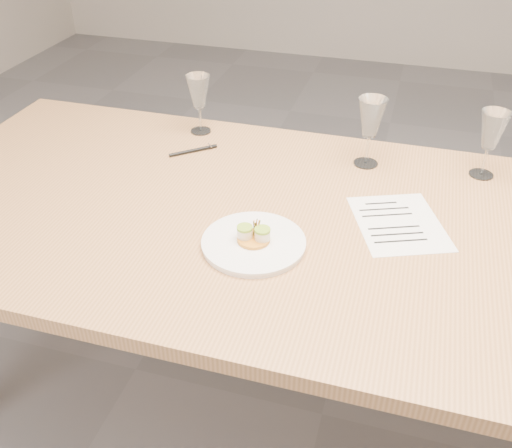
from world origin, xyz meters
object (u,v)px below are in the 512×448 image
(recipe_sheet, at_px, (398,223))
(wine_glass_0, at_px, (199,93))
(dining_table, at_px, (340,247))
(ballpoint_pen, at_px, (193,151))
(wine_glass_2, at_px, (492,132))
(dinner_plate, at_px, (254,242))
(wine_glass_1, at_px, (371,119))

(recipe_sheet, relative_size, wine_glass_0, 1.70)
(dining_table, distance_m, ballpoint_pen, 0.57)
(ballpoint_pen, relative_size, wine_glass_2, 0.63)
(dining_table, distance_m, recipe_sheet, 0.16)
(dinner_plate, height_order, recipe_sheet, dinner_plate)
(dinner_plate, distance_m, recipe_sheet, 0.38)
(wine_glass_1, bearing_deg, wine_glass_0, 172.87)
(ballpoint_pen, distance_m, wine_glass_2, 0.86)
(wine_glass_1, distance_m, wine_glass_2, 0.33)
(dinner_plate, bearing_deg, dining_table, 37.57)
(recipe_sheet, relative_size, wine_glass_2, 1.65)
(recipe_sheet, bearing_deg, wine_glass_2, 34.45)
(recipe_sheet, distance_m, ballpoint_pen, 0.67)
(wine_glass_0, distance_m, wine_glass_2, 0.87)
(ballpoint_pen, relative_size, wine_glass_1, 0.60)
(dining_table, relative_size, wine_glass_0, 12.66)
(recipe_sheet, height_order, wine_glass_1, wine_glass_1)
(recipe_sheet, bearing_deg, wine_glass_0, 129.59)
(recipe_sheet, xyz_separation_m, wine_glass_0, (-0.67, 0.36, 0.13))
(dinner_plate, relative_size, wine_glass_2, 1.28)
(dining_table, xyz_separation_m, wine_glass_1, (0.02, 0.34, 0.21))
(recipe_sheet, relative_size, wine_glass_1, 1.57)
(wine_glass_0, relative_size, wine_glass_1, 0.93)
(dinner_plate, height_order, ballpoint_pen, dinner_plate)
(dining_table, xyz_separation_m, dinner_plate, (-0.19, -0.14, 0.08))
(dinner_plate, bearing_deg, ballpoint_pen, 127.64)
(recipe_sheet, xyz_separation_m, wine_glass_1, (-0.12, 0.29, 0.14))
(ballpoint_pen, xyz_separation_m, wine_glass_0, (-0.03, 0.14, 0.13))
(wine_glass_0, bearing_deg, wine_glass_1, -7.13)
(wine_glass_1, bearing_deg, recipe_sheet, -67.42)
(dining_table, distance_m, wine_glass_1, 0.40)
(recipe_sheet, bearing_deg, wine_glass_1, 90.31)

